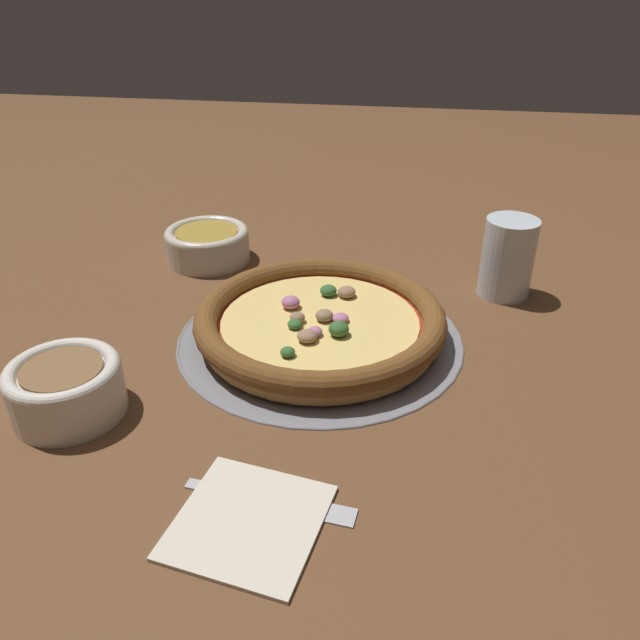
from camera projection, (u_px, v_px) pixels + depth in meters
name	position (u px, v px, depth m)	size (l,w,h in m)	color
ground_plane	(320.00, 339.00, 0.81)	(3.00, 3.00, 0.00)	brown
pizza_tray	(320.00, 337.00, 0.81)	(0.37, 0.37, 0.01)	gray
pizza	(320.00, 321.00, 0.79)	(0.32, 0.32, 0.04)	tan
bowl_near	(207.00, 243.00, 1.01)	(0.13, 0.13, 0.05)	beige
bowl_far	(66.00, 386.00, 0.66)	(0.12, 0.12, 0.06)	silver
drinking_cup	(508.00, 258.00, 0.89)	(0.07, 0.07, 0.11)	silver
napkin	(248.00, 520.00, 0.54)	(0.15, 0.14, 0.01)	beige
fork	(280.00, 502.00, 0.56)	(0.03, 0.16, 0.00)	#B7B7BC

